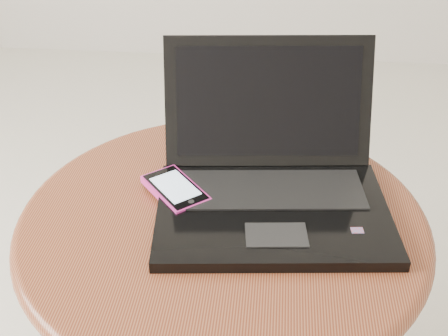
# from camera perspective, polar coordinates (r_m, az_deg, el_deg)

# --- Properties ---
(table) EXTENTS (0.68, 0.68, 0.54)m
(table) POSITION_cam_1_polar(r_m,az_deg,el_deg) (1.03, -0.12, -9.58)
(table) COLOR maroon
(table) RESTS_ON ground
(laptop) EXTENTS (0.40, 0.38, 0.23)m
(laptop) POSITION_cam_1_polar(r_m,az_deg,el_deg) (0.96, 4.69, -1.07)
(laptop) COLOR black
(laptop) RESTS_ON table
(phone_black) EXTENTS (0.11, 0.11, 0.01)m
(phone_black) POSITION_cam_1_polar(r_m,az_deg,el_deg) (1.00, -4.94, -2.15)
(phone_black) COLOR black
(phone_black) RESTS_ON table
(phone_pink) EXTENTS (0.13, 0.14, 0.02)m
(phone_pink) POSITION_cam_1_polar(r_m,az_deg,el_deg) (0.98, -4.83, -2.17)
(phone_pink) COLOR #D52A94
(phone_pink) RESTS_ON phone_black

